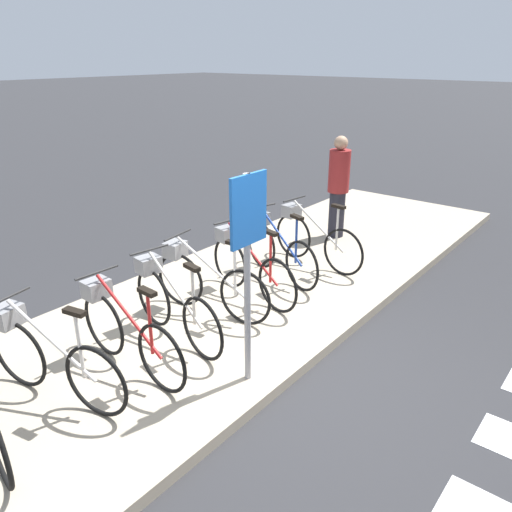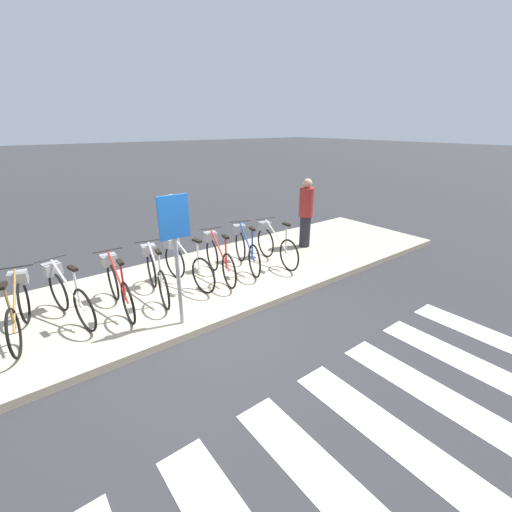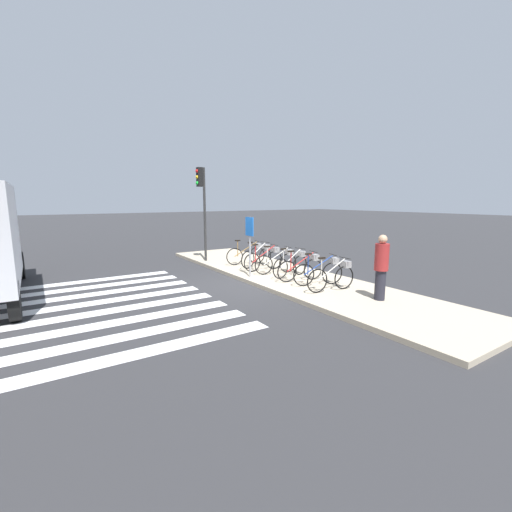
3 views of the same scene
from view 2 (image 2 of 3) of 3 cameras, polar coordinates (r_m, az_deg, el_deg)
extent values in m
plane|color=#2D2D30|center=(5.39, -6.97, -12.11)|extent=(120.00, 120.00, 0.00)
cube|color=#B7A88E|center=(6.52, -13.73, -5.72)|extent=(13.08, 2.96, 0.12)
torus|color=black|center=(5.42, -35.35, -10.47)|extent=(0.17, 0.66, 0.67)
torus|color=black|center=(6.23, -34.22, -6.35)|extent=(0.17, 0.66, 0.67)
cylinder|color=olive|center=(5.71, -35.30, -5.90)|extent=(0.22, 0.92, 0.56)
cylinder|color=olive|center=(5.40, -35.83, -7.07)|extent=(0.04, 0.04, 0.60)
cube|color=black|center=(5.28, -36.57, -3.99)|extent=(0.11, 0.21, 0.04)
cylinder|color=#262626|center=(6.02, -35.31, -1.53)|extent=(0.46, 0.12, 0.02)
cube|color=gray|center=(6.13, -34.89, -2.99)|extent=(0.28, 0.24, 0.18)
torus|color=black|center=(5.52, -26.64, -8.11)|extent=(0.18, 0.66, 0.67)
torus|color=black|center=(6.31, -30.05, -5.14)|extent=(0.18, 0.66, 0.67)
cylinder|color=silver|center=(5.80, -28.92, -4.17)|extent=(0.23, 0.92, 0.56)
cylinder|color=silver|center=(5.50, -27.69, -4.90)|extent=(0.04, 0.04, 0.60)
cube|color=black|center=(5.38, -28.26, -1.83)|extent=(0.11, 0.21, 0.04)
cylinder|color=#262626|center=(6.11, -31.01, -0.35)|extent=(0.45, 0.12, 0.02)
cube|color=gray|center=(6.21, -30.85, -1.85)|extent=(0.28, 0.25, 0.18)
torus|color=black|center=(5.47, -20.54, -7.38)|extent=(0.07, 0.67, 0.67)
torus|color=black|center=(6.28, -22.74, -3.94)|extent=(0.07, 0.67, 0.67)
cylinder|color=red|center=(5.76, -22.07, -3.16)|extent=(0.08, 0.93, 0.56)
cylinder|color=red|center=(5.45, -21.29, -4.06)|extent=(0.03, 0.03, 0.60)
cube|color=black|center=(5.33, -21.74, -0.95)|extent=(0.08, 0.20, 0.04)
cylinder|color=#262626|center=(6.08, -23.48, 0.90)|extent=(0.46, 0.05, 0.02)
cube|color=gray|center=(6.19, -23.33, -0.60)|extent=(0.25, 0.21, 0.18)
torus|color=black|center=(5.70, -15.10, -5.52)|extent=(0.15, 0.66, 0.67)
torus|color=black|center=(6.52, -17.01, -2.27)|extent=(0.15, 0.66, 0.67)
cylinder|color=beige|center=(6.00, -16.38, -1.46)|extent=(0.18, 0.92, 0.56)
cylinder|color=beige|center=(5.69, -15.69, -2.31)|extent=(0.04, 0.04, 0.60)
cube|color=black|center=(5.58, -16.01, 0.71)|extent=(0.10, 0.21, 0.04)
cylinder|color=#262626|center=(6.33, -17.55, 2.44)|extent=(0.46, 0.10, 0.02)
cube|color=gray|center=(6.43, -17.46, 0.99)|extent=(0.27, 0.24, 0.18)
torus|color=black|center=(6.08, -8.76, -3.27)|extent=(0.12, 0.67, 0.67)
torus|color=black|center=(6.79, -13.38, -0.96)|extent=(0.12, 0.67, 0.67)
cylinder|color=silver|center=(6.33, -11.36, 0.18)|extent=(0.15, 0.93, 0.56)
cylinder|color=silver|center=(6.06, -9.62, -0.33)|extent=(0.04, 0.04, 0.60)
cube|color=black|center=(5.96, -9.81, 2.53)|extent=(0.10, 0.21, 0.04)
cylinder|color=#262626|center=(6.60, -13.79, 3.59)|extent=(0.46, 0.08, 0.02)
cube|color=gray|center=(6.70, -13.88, 2.15)|extent=(0.26, 0.23, 0.18)
torus|color=black|center=(6.22, -4.52, -2.51)|extent=(0.16, 0.66, 0.67)
torus|color=black|center=(7.02, -7.32, 0.18)|extent=(0.16, 0.66, 0.67)
cylinder|color=red|center=(6.52, -6.09, 1.10)|extent=(0.21, 0.92, 0.56)
cylinder|color=red|center=(6.22, -5.03, 0.44)|extent=(0.04, 0.04, 0.60)
cube|color=black|center=(6.11, -5.12, 3.24)|extent=(0.11, 0.21, 0.04)
cylinder|color=#262626|center=(6.84, -7.54, 4.62)|extent=(0.46, 0.11, 0.02)
cube|color=gray|center=(6.94, -7.60, 3.23)|extent=(0.27, 0.24, 0.18)
torus|color=black|center=(6.64, -0.26, -0.86)|extent=(0.23, 0.65, 0.67)
torus|color=black|center=(7.45, -2.63, 1.61)|extent=(0.23, 0.65, 0.67)
cylinder|color=navy|center=(6.96, -1.53, 2.51)|extent=(0.31, 0.90, 0.56)
cylinder|color=navy|center=(6.65, -0.63, 1.92)|extent=(0.04, 0.04, 0.60)
cube|color=black|center=(6.55, -0.64, 4.56)|extent=(0.13, 0.21, 0.04)
cylinder|color=#262626|center=(7.29, -2.70, 5.81)|extent=(0.45, 0.16, 0.02)
cube|color=gray|center=(7.38, -2.79, 4.50)|extent=(0.29, 0.26, 0.18)
torus|color=black|center=(6.97, 5.54, 0.12)|extent=(0.12, 0.67, 0.67)
torus|color=black|center=(7.69, 1.60, 2.24)|extent=(0.12, 0.67, 0.67)
cylinder|color=beige|center=(7.24, 3.52, 3.23)|extent=(0.15, 0.93, 0.56)
cylinder|color=beige|center=(6.97, 5.03, 2.74)|extent=(0.04, 0.04, 0.60)
cube|color=black|center=(6.87, 5.11, 5.27)|extent=(0.10, 0.21, 0.04)
cylinder|color=#262626|center=(7.52, 1.65, 6.32)|extent=(0.46, 0.08, 0.02)
cube|color=gray|center=(7.61, 1.43, 5.04)|extent=(0.26, 0.23, 0.18)
cylinder|color=#23232D|center=(8.44, 8.16, 4.10)|extent=(0.26, 0.26, 0.76)
cylinder|color=maroon|center=(8.26, 8.42, 8.85)|extent=(0.34, 0.34, 0.67)
sphere|color=tan|center=(8.18, 8.58, 11.91)|extent=(0.22, 0.22, 0.22)
cylinder|color=#99999E|center=(4.97, -13.00, -1.19)|extent=(0.06, 0.06, 1.95)
cube|color=#1959B2|center=(4.75, -13.56, 6.31)|extent=(0.44, 0.03, 0.60)
camera|label=1|loc=(2.09, -73.30, 7.01)|focal=35.00mm
camera|label=3|loc=(11.23, 61.72, 8.73)|focal=24.00mm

